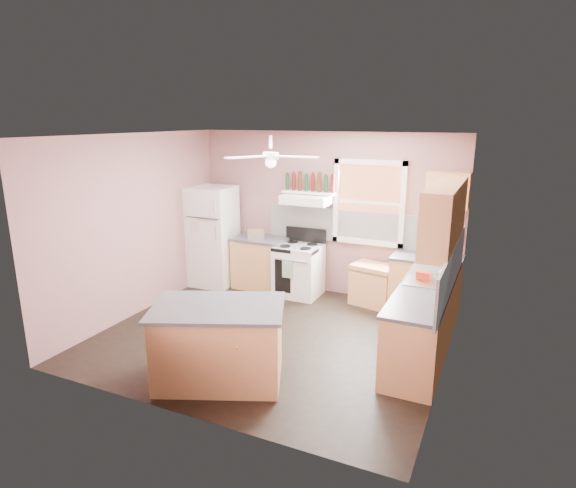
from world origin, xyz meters
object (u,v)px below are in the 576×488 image
at_px(island, 219,345).
at_px(refrigerator, 213,236).
at_px(stove, 299,270).
at_px(toaster, 256,233).
at_px(cart, 373,285).

bearing_deg(island, refrigerator, 101.43).
distance_m(refrigerator, stove, 1.69).
bearing_deg(refrigerator, stove, -0.76).
distance_m(stove, island, 2.89).
height_order(refrigerator, toaster, refrigerator).
xyz_separation_m(toaster, island, (1.07, -2.88, -0.56)).
xyz_separation_m(refrigerator, cart, (2.88, 0.19, -0.55)).
xyz_separation_m(toaster, stove, (0.80, -0.01, -0.56)).
bearing_deg(toaster, refrigerator, 164.78).
relative_size(refrigerator, cart, 2.64).
relative_size(toaster, island, 0.20).
xyz_separation_m(toaster, cart, (2.06, 0.08, -0.66)).
xyz_separation_m(stove, island, (0.27, -2.88, 0.00)).
height_order(toaster, stove, toaster).
bearing_deg(cart, refrigerator, -164.10).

